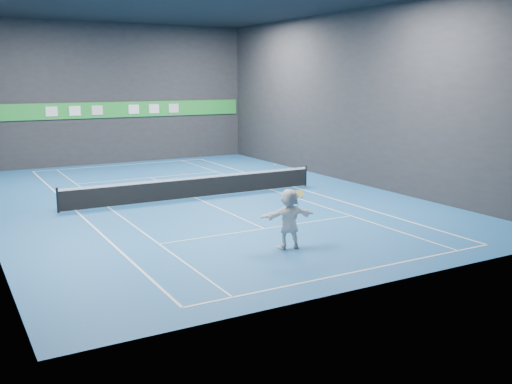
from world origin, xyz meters
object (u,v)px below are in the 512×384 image
tennis_ball (275,165)px  tennis_racket (299,197)px  player (289,219)px  tennis_net (196,187)px

tennis_ball → tennis_racket: tennis_ball is taller
player → tennis_racket: (0.39, 0.05, 0.66)m
tennis_net → tennis_racket: bearing=-90.9°
tennis_net → tennis_racket: 8.95m
player → tennis_ball: size_ratio=28.66×
tennis_racket → tennis_ball: bearing=170.2°
player → tennis_racket: bearing=-163.8°
player → tennis_ball: 1.82m
tennis_ball → tennis_net: size_ratio=0.01×
player → tennis_ball: (-0.44, 0.19, 1.76)m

